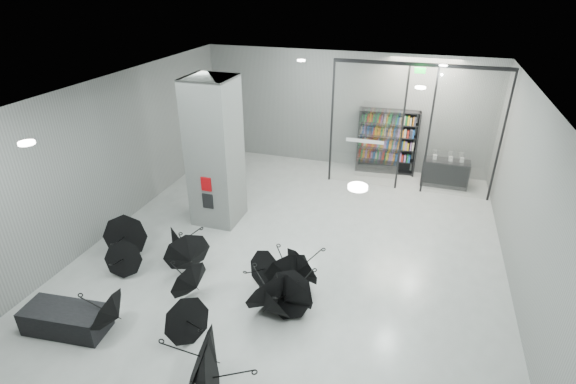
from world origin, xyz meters
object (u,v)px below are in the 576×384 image
(column, at_px, (215,153))
(umbrella_cluster, at_px, (219,295))
(bookshelf, at_px, (387,142))
(shop_counter, at_px, (445,173))
(bench, at_px, (66,319))

(column, height_order, umbrella_cluster, column)
(bookshelf, height_order, shop_counter, bookshelf)
(shop_counter, bearing_deg, bench, -127.18)
(bookshelf, distance_m, umbrella_cluster, 8.54)
(column, bearing_deg, shop_counter, 34.58)
(shop_counter, bearing_deg, bookshelf, 165.17)
(bookshelf, bearing_deg, shop_counter, -21.23)
(bench, bearing_deg, column, 73.29)
(bench, relative_size, shop_counter, 1.09)
(bench, xyz_separation_m, bookshelf, (5.03, 9.63, 0.85))
(bookshelf, bearing_deg, column, -136.62)
(umbrella_cluster, bearing_deg, column, 115.45)
(bookshelf, xyz_separation_m, shop_counter, (1.99, -0.55, -0.67))
(bench, distance_m, shop_counter, 11.48)
(umbrella_cluster, bearing_deg, shop_counter, 59.38)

